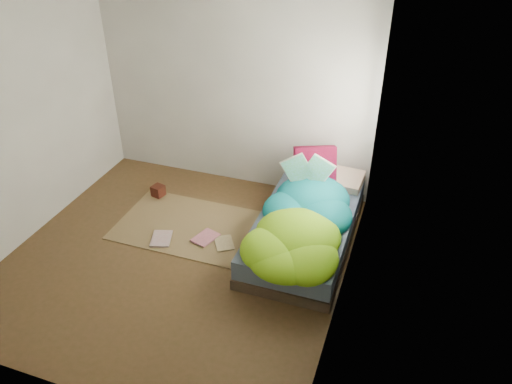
% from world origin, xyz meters
% --- Properties ---
extents(ground, '(3.50, 3.50, 0.00)m').
position_xyz_m(ground, '(0.00, 0.00, 0.00)').
color(ground, '#49371C').
rests_on(ground, ground).
extents(room_walls, '(3.54, 3.54, 2.62)m').
position_xyz_m(room_walls, '(0.01, 0.01, 1.63)').
color(room_walls, '#B5B3AC').
rests_on(room_walls, ground).
extents(bed, '(1.00, 2.00, 0.34)m').
position_xyz_m(bed, '(1.22, 0.72, 0.17)').
color(bed, '#332A1C').
rests_on(bed, ground).
extents(duvet, '(0.96, 1.84, 0.34)m').
position_xyz_m(duvet, '(1.22, 0.50, 0.51)').
color(duvet, '#076F76').
rests_on(duvet, bed).
extents(rug, '(1.60, 1.10, 0.01)m').
position_xyz_m(rug, '(-0.15, 0.55, 0.01)').
color(rug, brown).
rests_on(rug, ground).
extents(pillow_floral, '(0.61, 0.41, 0.13)m').
position_xyz_m(pillow_floral, '(1.41, 1.50, 0.41)').
color(pillow_floral, beige).
rests_on(pillow_floral, bed).
extents(pillow_magenta, '(0.51, 0.33, 0.49)m').
position_xyz_m(pillow_magenta, '(1.14, 1.39, 0.58)').
color(pillow_magenta, '#490417').
rests_on(pillow_magenta, bed).
extents(open_book, '(0.49, 0.19, 0.29)m').
position_xyz_m(open_book, '(1.13, 1.05, 0.83)').
color(open_book, '#2E8D2E').
rests_on(open_book, duvet).
extents(wooden_box, '(0.17, 0.17, 0.14)m').
position_xyz_m(wooden_box, '(-0.78, 1.01, 0.08)').
color(wooden_box, '#3B140D').
rests_on(wooden_box, rug).
extents(floor_book_a, '(0.30, 0.35, 0.02)m').
position_xyz_m(floor_book_a, '(-0.41, 0.17, 0.02)').
color(floor_book_a, beige).
rests_on(floor_book_a, rug).
extents(floor_book_b, '(0.29, 0.34, 0.03)m').
position_xyz_m(floor_book_b, '(0.06, 0.41, 0.03)').
color(floor_book_b, pink).
rests_on(floor_book_b, rug).
extents(floor_book_c, '(0.31, 0.33, 0.02)m').
position_xyz_m(floor_book_c, '(0.31, 0.31, 0.02)').
color(floor_book_c, tan).
rests_on(floor_book_c, rug).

